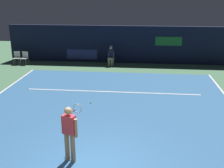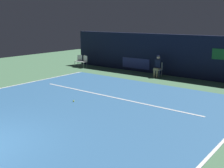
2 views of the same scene
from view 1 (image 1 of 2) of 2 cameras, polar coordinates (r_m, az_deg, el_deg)
The scene contains 9 objects.
ground_plane at distance 12.47m, azimuth -0.87°, elevation -4.68°, with size 32.89×32.89×0.00m, color #4C7A56.
court_surface at distance 12.47m, azimuth -0.87°, elevation -4.65°, with size 11.20×11.30×0.01m, color #336699.
line_service at distance 14.30m, azimuth 0.06°, elevation -1.58°, with size 8.73×0.10×0.01m, color white.
back_wall at distance 20.19m, azimuth 1.93°, elevation 7.98°, with size 16.21×0.33×2.60m.
tennis_player at distance 8.40m, azimuth -8.52°, elevation -9.26°, with size 0.50×1.04×1.73m.
line_judge_on_chair at distance 19.40m, azimuth -0.25°, elevation 5.73°, with size 0.45×0.54×1.32m.
courtside_chair_near at distance 20.66m, azimuth -17.17°, elevation 5.16°, with size 0.48×0.46×0.88m.
courtside_chair_far at distance 20.89m, azimuth -18.61°, elevation 5.16°, with size 0.48×0.46×0.88m.
tennis_ball at distance 12.89m, azimuth -4.31°, elevation -3.73°, with size 0.07×0.07×0.07m, color #CCE033.
Camera 1 is at (1.37, -6.78, 4.80)m, focal length 45.46 mm.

